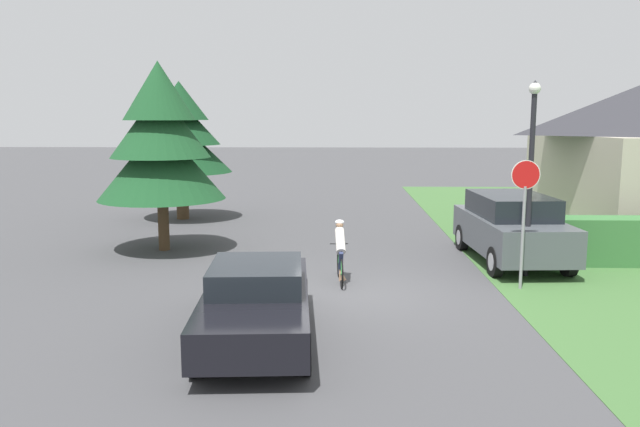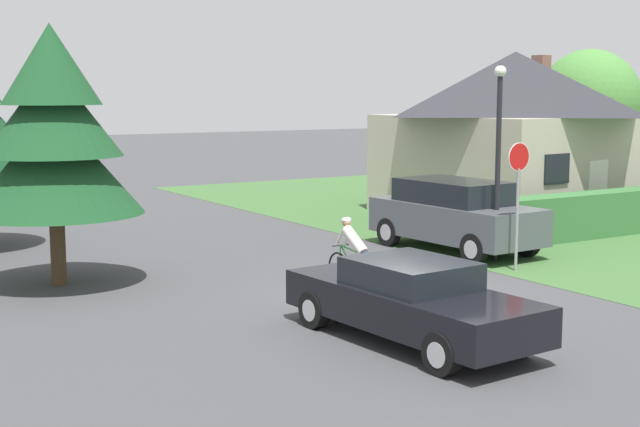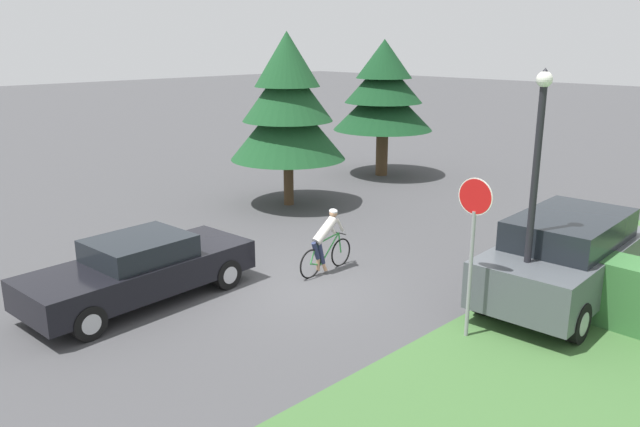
% 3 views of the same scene
% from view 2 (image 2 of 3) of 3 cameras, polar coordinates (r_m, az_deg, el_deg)
% --- Properties ---
extents(ground_plane, '(140.00, 140.00, 0.00)m').
position_cam_2_polar(ground_plane, '(18.13, 4.58, -5.27)').
color(ground_plane, '#424244').
extents(grass_verge_right, '(16.00, 36.00, 0.01)m').
position_cam_2_polar(grass_verge_right, '(28.75, 18.37, -0.79)').
color(grass_verge_right, '#3D6633').
rests_on(grass_verge_right, ground).
extents(cottage_house, '(8.42, 8.10, 5.44)m').
position_cam_2_polar(cottage_house, '(31.06, 12.29, 5.27)').
color(cottage_house, '#B2A893').
rests_on(cottage_house, ground).
extents(hedge_row, '(9.84, 0.90, 1.27)m').
position_cam_2_polar(hedge_row, '(27.16, 18.36, 0.08)').
color(hedge_row, '#387038').
rests_on(hedge_row, ground).
extents(sedan_left_lane, '(2.10, 4.86, 1.37)m').
position_cam_2_polar(sedan_left_lane, '(14.74, 5.82, -5.58)').
color(sedan_left_lane, black).
rests_on(sedan_left_lane, ground).
extents(cyclist, '(0.44, 1.77, 1.49)m').
position_cam_2_polar(cyclist, '(18.71, 2.18, -2.61)').
color(cyclist, black).
rests_on(cyclist, ground).
extents(parked_suv_right, '(2.28, 4.81, 1.84)m').
position_cam_2_polar(parked_suv_right, '(23.22, 8.65, -0.06)').
color(parked_suv_right, '#4C5156').
rests_on(parked_suv_right, ground).
extents(stop_sign, '(0.66, 0.07, 2.96)m').
position_cam_2_polar(stop_sign, '(20.71, 12.57, 1.95)').
color(stop_sign, gray).
rests_on(stop_sign, ground).
extents(street_lamp, '(0.28, 0.28, 4.77)m').
position_cam_2_polar(street_lamp, '(21.83, 11.35, 4.36)').
color(street_lamp, black).
rests_on(street_lamp, ground).
extents(conifer_tall_near, '(3.69, 3.69, 5.51)m').
position_cam_2_polar(conifer_tall_near, '(19.50, -16.70, 4.94)').
color(conifer_tall_near, '#4C3823').
rests_on(conifer_tall_near, ground).
extents(deciduous_tree_right, '(3.93, 3.93, 5.70)m').
position_cam_2_polar(deciduous_tree_right, '(35.46, 16.81, 6.71)').
color(deciduous_tree_right, '#4C3823').
rests_on(deciduous_tree_right, ground).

